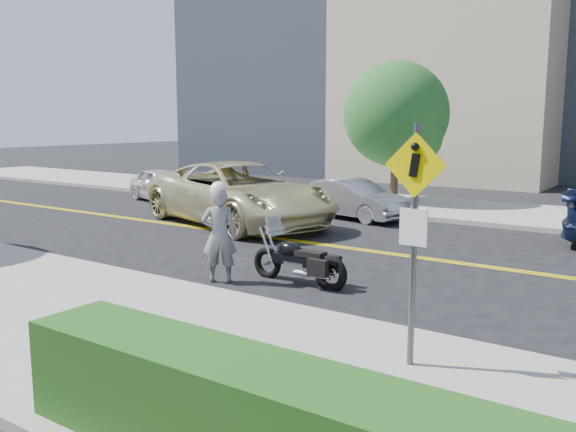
% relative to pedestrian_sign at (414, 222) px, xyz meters
% --- Properties ---
extents(ground_plane, '(120.00, 120.00, 0.00)m').
position_rel_pedestrian_sign_xyz_m(ground_plane, '(-4.20, 6.31, -1.96)').
color(ground_plane, black).
rests_on(ground_plane, ground).
extents(sidewalk_near, '(60.00, 5.00, 0.15)m').
position_rel_pedestrian_sign_xyz_m(sidewalk_near, '(-4.20, -1.19, -1.89)').
color(sidewalk_near, '#9E9B91').
rests_on(sidewalk_near, ground_plane).
extents(sidewalk_far, '(60.00, 5.00, 0.15)m').
position_rel_pedestrian_sign_xyz_m(sidewalk_far, '(-4.20, 13.81, -1.89)').
color(sidewalk_far, '#9E9B91').
rests_on(sidewalk_far, ground_plane).
extents(pedestrian_sign, '(0.78, 0.08, 3.00)m').
position_rel_pedestrian_sign_xyz_m(pedestrian_sign, '(0.00, 0.00, 0.00)').
color(pedestrian_sign, '#4C4C51').
rests_on(pedestrian_sign, sidewalk_near).
extents(motorcyclist, '(0.82, 0.78, 2.00)m').
position_rel_pedestrian_sign_xyz_m(motorcyclist, '(-4.93, 2.07, -0.96)').
color(motorcyclist, '#A7A6AB').
rests_on(motorcyclist, ground).
extents(motorcycle, '(2.14, 0.70, 1.29)m').
position_rel_pedestrian_sign_xyz_m(motorcycle, '(-3.59, 2.87, -1.32)').
color(motorcycle, black).
rests_on(motorcycle, ground).
extents(suv, '(7.51, 5.03, 1.91)m').
position_rel_pedestrian_sign_xyz_m(suv, '(-8.88, 7.50, -1.00)').
color(suv, beige).
rests_on(suv, ground).
extents(parked_car_white, '(4.17, 2.77, 1.32)m').
position_rel_pedestrian_sign_xyz_m(parked_car_white, '(-14.70, 9.91, -1.30)').
color(parked_car_white, silver).
rests_on(parked_car_white, ground).
extents(parked_car_silver, '(4.08, 2.20, 1.28)m').
position_rel_pedestrian_sign_xyz_m(parked_car_silver, '(-6.58, 10.51, -1.32)').
color(parked_car_silver, '#9C9DA3').
rests_on(parked_car_silver, ground).
extents(tree_far_a, '(3.92, 3.92, 5.35)m').
position_rel_pedestrian_sign_xyz_m(tree_far_a, '(-6.91, 14.34, 1.43)').
color(tree_far_a, '#382619').
rests_on(tree_far_a, ground).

